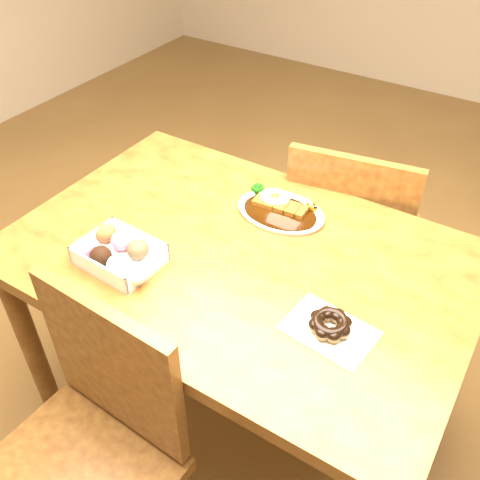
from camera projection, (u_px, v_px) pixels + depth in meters
The scene contains 7 objects.
ground at pixel (239, 413), 1.87m from camera, with size 6.00×6.00×0.00m, color brown.
table at pixel (239, 279), 1.46m from camera, with size 1.20×0.80×0.75m.
chair_far at pixel (349, 238), 1.87m from camera, with size 0.48×0.48×0.87m.
chair_near at pixel (87, 453), 1.25m from camera, with size 0.44×0.44×0.87m.
katsu_curry_plate at pixel (280, 209), 1.52m from camera, with size 0.25×0.18×0.05m.
donut_box at pixel (118, 253), 1.35m from camera, with size 0.23×0.16×0.06m.
pon_de_ring at pixel (330, 325), 1.18m from camera, with size 0.21×0.16×0.04m.
Camera 1 is at (0.57, -0.89, 1.66)m, focal length 40.00 mm.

